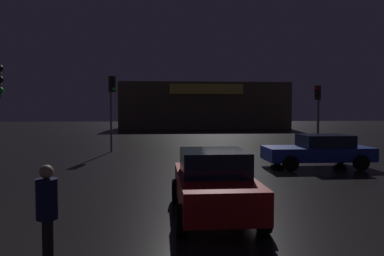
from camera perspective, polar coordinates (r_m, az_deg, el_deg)
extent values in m
plane|color=black|center=(15.88, 6.37, -6.34)|extent=(120.00, 120.00, 0.00)
cube|color=brown|center=(49.47, 1.75, 3.44)|extent=(21.66, 7.26, 5.93)
cube|color=#E5D84C|center=(45.78, 2.26, 6.02)|extent=(9.11, 0.24, 1.26)
sphere|color=#19D13F|center=(10.50, -27.49, 5.06)|extent=(0.20, 0.20, 0.20)
cylinder|color=#595B60|center=(22.47, -12.37, 2.07)|extent=(0.11, 0.11, 4.47)
cube|color=black|center=(22.38, -12.20, 6.61)|extent=(0.41, 0.41, 0.93)
sphere|color=black|center=(22.27, -11.98, 7.34)|extent=(0.20, 0.20, 0.20)
sphere|color=black|center=(22.25, -11.97, 6.63)|extent=(0.20, 0.20, 0.20)
sphere|color=#19D13F|center=(22.24, -11.96, 5.92)|extent=(0.20, 0.20, 0.20)
cylinder|color=#595B60|center=(24.84, 18.85, 1.53)|extent=(0.15, 0.15, 4.02)
cube|color=black|center=(24.70, 18.79, 5.17)|extent=(0.41, 0.41, 0.88)
sphere|color=red|center=(24.56, 18.68, 5.80)|extent=(0.20, 0.20, 0.20)
sphere|color=black|center=(24.55, 18.67, 5.18)|extent=(0.20, 0.20, 0.20)
sphere|color=black|center=(24.54, 18.66, 4.57)|extent=(0.20, 0.20, 0.20)
cube|color=#A51414|center=(9.00, 3.37, -9.25)|extent=(1.74, 4.04, 0.68)
cube|color=black|center=(8.92, 3.35, -5.27)|extent=(1.55, 1.76, 0.57)
cylinder|color=black|center=(8.00, 10.99, -13.39)|extent=(0.23, 0.64, 0.64)
cylinder|color=black|center=(7.72, -1.64, -13.93)|extent=(0.23, 0.64, 0.64)
cylinder|color=black|center=(10.50, 6.99, -9.40)|extent=(0.23, 0.64, 0.64)
cylinder|color=black|center=(10.29, -2.47, -9.63)|extent=(0.23, 0.64, 0.64)
cube|color=navy|center=(17.13, 18.68, -3.72)|extent=(4.57, 1.86, 0.58)
cube|color=black|center=(17.21, 19.76, -1.85)|extent=(2.09, 1.67, 0.53)
cylinder|color=black|center=(15.77, 14.93, -5.30)|extent=(0.65, 0.22, 0.65)
cylinder|color=black|center=(17.50, 12.91, -4.46)|extent=(0.65, 0.22, 0.65)
cylinder|color=black|center=(17.01, 24.59, -4.87)|extent=(0.65, 0.22, 0.65)
cylinder|color=black|center=(18.62, 21.82, -4.15)|extent=(0.65, 0.22, 0.65)
cylinder|color=black|center=(6.68, -21.47, -16.10)|extent=(0.14, 0.14, 0.82)
cylinder|color=black|center=(6.53, -21.14, -16.53)|extent=(0.14, 0.14, 0.82)
cylinder|color=#141938|center=(6.40, -21.43, -10.12)|extent=(0.46, 0.46, 0.65)
sphere|color=tan|center=(6.32, -21.51, -6.29)|extent=(0.22, 0.22, 0.22)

